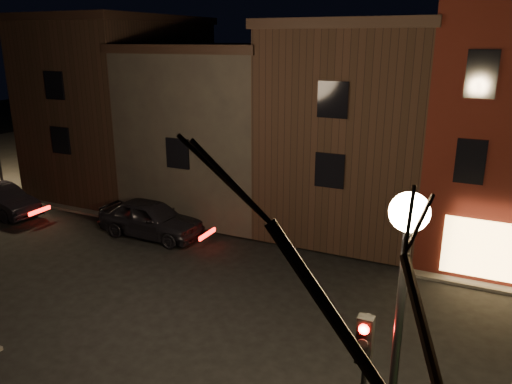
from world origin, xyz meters
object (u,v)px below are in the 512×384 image
Objects in this scene: traffic_signal at (362,381)px; parked_car_b at (1,200)px; bare_tree_right at (507,327)px; parked_car_a at (151,218)px; street_lamp_near at (403,281)px.

parked_car_b is (-20.91, 8.75, -2.04)m from traffic_signal.
traffic_signal reaches higher than parked_car_b.
traffic_signal is at bearing -105.82° from parked_car_b.
bare_tree_right is 19.59m from parked_car_a.
parked_car_a is at bearing 141.38° from street_lamp_near.
traffic_signal is at bearing 140.63° from street_lamp_near.
street_lamp_near reaches higher than traffic_signal.
parked_car_a is at bearing 141.41° from traffic_signal.
street_lamp_near reaches higher than parked_car_a.
traffic_signal is 15.60m from parked_car_a.
street_lamp_near is 1.60× the size of traffic_signal.
parked_car_b is at bearing 157.30° from traffic_signal.
bare_tree_right is 26.21m from parked_car_b.
bare_tree_right is at bearing -62.53° from street_lamp_near.
traffic_signal is at bearing -127.85° from parked_car_a.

